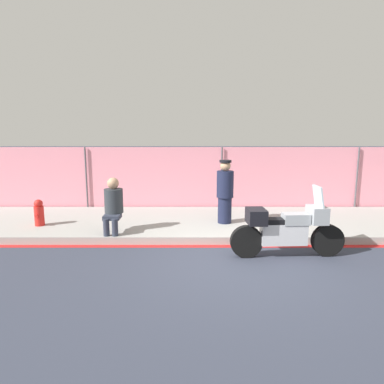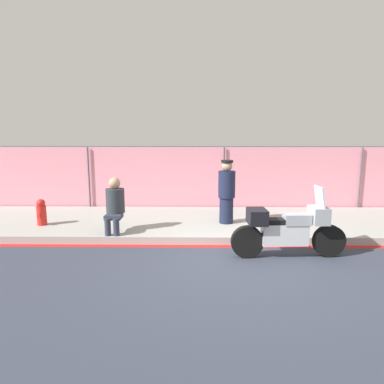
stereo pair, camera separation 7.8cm
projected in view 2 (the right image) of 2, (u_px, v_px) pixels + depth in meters
name	position (u px, v px, depth m)	size (l,w,h in m)	color
ground_plane	(240.00, 263.00, 6.66)	(120.00, 120.00, 0.00)	#333847
sidewalk	(228.00, 223.00, 9.30)	(31.61, 3.25, 0.18)	#9E9E99
curb_paint_stripe	(235.00, 246.00, 7.62)	(31.61, 0.18, 0.01)	red
storefront_fence	(224.00, 180.00, 10.83)	(30.03, 0.17, 2.06)	pink
motorcycle	(288.00, 229.00, 6.89)	(2.34, 0.57, 1.46)	black
officer_standing	(227.00, 192.00, 8.81)	(0.44, 0.44, 1.64)	#191E38
person_seated_on_curb	(115.00, 202.00, 8.05)	(0.44, 0.69, 1.29)	#2D3342
fire_hydrant	(41.00, 212.00, 8.70)	(0.24, 0.30, 0.67)	red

